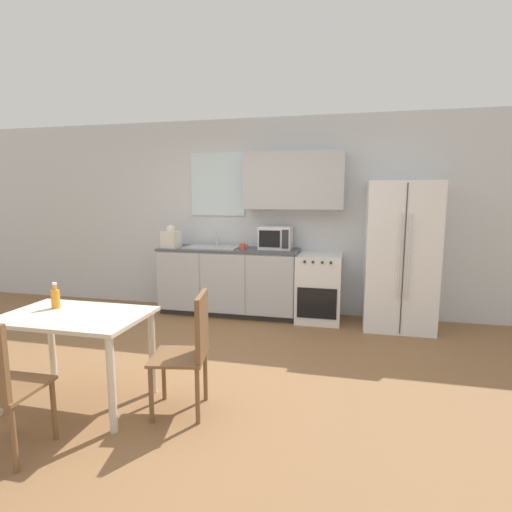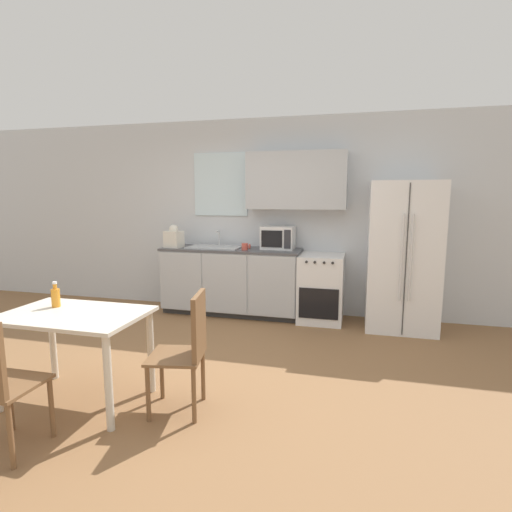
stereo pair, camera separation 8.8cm
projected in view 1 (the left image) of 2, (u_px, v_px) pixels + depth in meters
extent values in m
plane|color=olive|center=(200.00, 375.00, 3.70)|extent=(12.00, 12.00, 0.00)
cube|color=silver|center=(256.00, 217.00, 5.67)|extent=(12.00, 0.06, 2.70)
cube|color=silver|center=(218.00, 184.00, 5.69)|extent=(0.79, 0.04, 0.89)
cube|color=#B2B7BC|center=(294.00, 181.00, 5.29)|extent=(1.32, 0.32, 0.75)
cube|color=#333333|center=(230.00, 310.00, 5.66)|extent=(1.90, 0.52, 0.08)
cube|color=#B2B7BC|center=(229.00, 279.00, 5.56)|extent=(1.90, 0.58, 0.82)
cube|color=#B2B7BC|center=(178.00, 282.00, 5.42)|extent=(0.61, 0.01, 0.80)
cube|color=#B2B7BC|center=(222.00, 284.00, 5.28)|extent=(0.61, 0.01, 0.80)
cube|color=#B2B7BC|center=(269.00, 286.00, 5.14)|extent=(0.61, 0.01, 0.80)
cube|color=#4C4C51|center=(229.00, 249.00, 5.50)|extent=(1.92, 0.60, 0.03)
cube|color=white|center=(319.00, 288.00, 5.28)|extent=(0.57, 0.61, 0.88)
cube|color=black|center=(317.00, 303.00, 5.00)|extent=(0.49, 0.01, 0.39)
cylinder|color=#262626|center=(305.00, 262.00, 4.95)|extent=(0.03, 0.02, 0.03)
cylinder|color=#262626|center=(313.00, 262.00, 4.93)|extent=(0.03, 0.02, 0.03)
cylinder|color=#262626|center=(322.00, 262.00, 4.90)|extent=(0.03, 0.02, 0.03)
cylinder|color=#262626|center=(331.00, 263.00, 4.88)|extent=(0.03, 0.02, 0.03)
cube|color=white|center=(400.00, 256.00, 4.93)|extent=(0.83, 0.71, 1.82)
cube|color=#3F3F3F|center=(404.00, 260.00, 4.59)|extent=(0.01, 0.01, 1.76)
cylinder|color=silver|center=(400.00, 257.00, 4.57)|extent=(0.02, 0.02, 1.00)
cylinder|color=silver|center=(409.00, 258.00, 4.55)|extent=(0.02, 0.02, 1.00)
cube|color=#B7BABC|center=(212.00, 247.00, 5.55)|extent=(0.73, 0.45, 0.02)
cylinder|color=silver|center=(216.00, 238.00, 5.71)|extent=(0.02, 0.02, 0.21)
cylinder|color=silver|center=(215.00, 232.00, 5.63)|extent=(0.02, 0.14, 0.02)
cube|color=silver|center=(276.00, 238.00, 5.43)|extent=(0.44, 0.32, 0.31)
cube|color=black|center=(269.00, 239.00, 5.28)|extent=(0.28, 0.01, 0.22)
cube|color=#2D2D33|center=(285.00, 239.00, 5.23)|extent=(0.09, 0.01, 0.25)
cylinder|color=#BF4C3F|center=(243.00, 247.00, 5.32)|extent=(0.09, 0.09, 0.09)
torus|color=#BF4C3F|center=(247.00, 246.00, 5.30)|extent=(0.02, 0.07, 0.07)
cube|color=silver|center=(171.00, 240.00, 5.55)|extent=(0.26, 0.23, 0.23)
sphere|color=silver|center=(171.00, 229.00, 5.52)|extent=(0.14, 0.14, 0.12)
cube|color=beige|center=(75.00, 316.00, 3.10)|extent=(1.10, 0.71, 0.03)
cylinder|color=beige|center=(112.00, 385.00, 2.76)|extent=(0.06, 0.06, 0.71)
cylinder|color=beige|center=(52.00, 342.00, 3.55)|extent=(0.06, 0.06, 0.71)
cylinder|color=beige|center=(152.00, 352.00, 3.33)|extent=(0.06, 0.06, 0.71)
cube|color=brown|center=(9.00, 388.00, 2.54)|extent=(0.41, 0.41, 0.02)
cylinder|color=brown|center=(11.00, 404.00, 2.77)|extent=(0.03, 0.03, 0.43)
cylinder|color=brown|center=(54.00, 410.00, 2.70)|extent=(0.03, 0.03, 0.43)
cylinder|color=brown|center=(14.00, 440.00, 2.37)|extent=(0.03, 0.03, 0.43)
cube|color=brown|center=(179.00, 357.00, 3.02)|extent=(0.47, 0.47, 0.02)
cube|color=brown|center=(202.00, 325.00, 2.98)|extent=(0.10, 0.37, 0.48)
cylinder|color=brown|center=(151.00, 395.00, 2.90)|extent=(0.03, 0.03, 0.43)
cylinder|color=brown|center=(164.00, 374.00, 3.23)|extent=(0.03, 0.03, 0.43)
cylinder|color=brown|center=(198.00, 396.00, 2.88)|extent=(0.03, 0.03, 0.43)
cylinder|color=brown|center=(205.00, 375.00, 3.22)|extent=(0.03, 0.03, 0.43)
cylinder|color=orange|center=(56.00, 299.00, 3.25)|extent=(0.07, 0.07, 0.15)
cylinder|color=orange|center=(55.00, 287.00, 3.24)|extent=(0.03, 0.03, 0.04)
cylinder|color=white|center=(54.00, 284.00, 3.23)|extent=(0.04, 0.04, 0.02)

